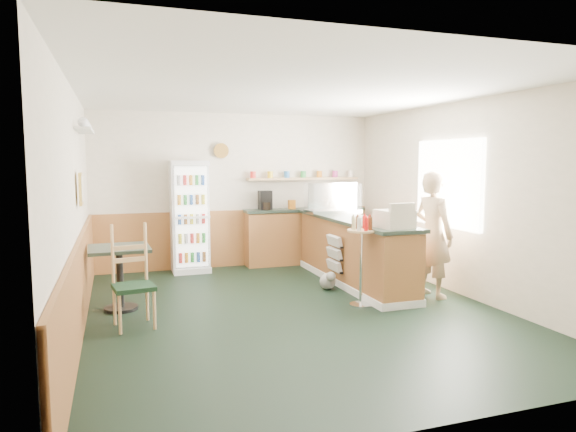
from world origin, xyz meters
name	(u,v)px	position (x,y,z in m)	size (l,w,h in m)	color
ground	(293,311)	(0.00, 0.00, 0.00)	(6.00, 6.00, 0.00)	black
room_envelope	(259,187)	(-0.23, 0.73, 1.52)	(5.04, 6.02, 2.72)	beige
service_counter	(353,254)	(1.35, 1.07, 0.46)	(0.68, 3.01, 1.01)	#AD7238
back_counter	(304,234)	(1.19, 2.80, 0.55)	(2.24, 0.42, 1.69)	#AD7238
drinks_fridge	(190,217)	(-0.89, 2.74, 0.94)	(0.62, 0.53, 1.88)	silver
display_case	(333,198)	(1.35, 1.87, 1.26)	(0.87, 0.46, 0.50)	silver
cash_register	(394,219)	(1.35, -0.12, 1.12)	(0.40, 0.42, 0.23)	beige
shopkeeper	(433,235)	(2.05, 0.03, 0.87)	(0.58, 0.42, 1.74)	tan
condiment_stand	(361,246)	(0.91, -0.06, 0.78)	(0.37, 0.37, 1.16)	silver
newspaper_rack	(334,254)	(0.99, 0.98, 0.50)	(0.09, 0.46, 0.54)	black
cafe_table	(120,266)	(-2.05, 0.74, 0.57)	(0.76, 0.76, 0.81)	black
cafe_chair	(133,273)	(-1.91, 0.07, 0.61)	(0.49, 0.49, 1.16)	black
dog_doorstop	(328,281)	(0.84, 0.84, 0.13)	(0.24, 0.31, 0.28)	#979892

